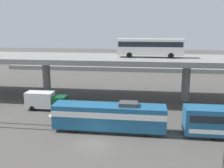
% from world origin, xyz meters
% --- Properties ---
extents(ground_plane, '(260.00, 260.00, 0.00)m').
position_xyz_m(ground_plane, '(0.00, 0.00, 0.00)').
color(ground_plane, '#4C4944').
extents(rail_strip_near, '(110.00, 0.12, 0.12)m').
position_xyz_m(rail_strip_near, '(0.00, 3.22, 0.06)').
color(rail_strip_near, '#59544C').
rests_on(rail_strip_near, ground_plane).
extents(rail_strip_far, '(110.00, 0.12, 0.12)m').
position_xyz_m(rail_strip_far, '(0.00, 4.78, 0.06)').
color(rail_strip_far, '#59544C').
rests_on(rail_strip_far, ground_plane).
extents(train_locomotive, '(15.98, 3.04, 4.18)m').
position_xyz_m(train_locomotive, '(0.61, 4.00, 2.19)').
color(train_locomotive, '#1E5984').
rests_on(train_locomotive, ground_plane).
extents(highway_overpass, '(96.00, 12.72, 8.19)m').
position_xyz_m(highway_overpass, '(0.00, 20.00, 7.50)').
color(highway_overpass, gray).
rests_on(highway_overpass, ground_plane).
extents(transit_bus_on_overpass, '(12.00, 2.68, 3.40)m').
position_xyz_m(transit_bus_on_overpass, '(6.76, 19.71, 10.25)').
color(transit_bus_on_overpass, silver).
rests_on(transit_bus_on_overpass, highway_overpass).
extents(service_truck_west, '(6.80, 2.46, 3.04)m').
position_xyz_m(service_truck_west, '(-10.64, 11.55, 1.64)').
color(service_truck_west, '#0C4C26').
rests_on(service_truck_west, ground_plane).
extents(pier_parking_lot, '(77.11, 10.85, 1.29)m').
position_xyz_m(pier_parking_lot, '(0.00, 55.00, 0.65)').
color(pier_parking_lot, gray).
rests_on(pier_parking_lot, ground_plane).
extents(parked_car_0, '(4.22, 1.82, 1.50)m').
position_xyz_m(parked_car_0, '(-6.86, 56.30, 2.06)').
color(parked_car_0, navy).
rests_on(parked_car_0, pier_parking_lot).
extents(parked_car_1, '(4.07, 1.98, 1.50)m').
position_xyz_m(parked_car_1, '(15.40, 56.51, 2.07)').
color(parked_car_1, navy).
rests_on(parked_car_1, pier_parking_lot).
extents(parked_car_2, '(4.41, 1.82, 1.50)m').
position_xyz_m(parked_car_2, '(24.29, 53.85, 2.06)').
color(parked_car_2, '#B7B7BC').
rests_on(parked_car_2, pier_parking_lot).
extents(parked_car_3, '(4.14, 1.93, 1.50)m').
position_xyz_m(parked_car_3, '(-7.49, 53.24, 2.06)').
color(parked_car_3, navy).
rests_on(parked_car_3, pier_parking_lot).
extents(parked_car_4, '(4.43, 1.98, 1.50)m').
position_xyz_m(parked_car_4, '(-14.85, 56.93, 2.07)').
color(parked_car_4, maroon).
rests_on(parked_car_4, pier_parking_lot).
extents(parked_car_5, '(4.39, 1.95, 1.50)m').
position_xyz_m(parked_car_5, '(-1.00, 56.28, 2.07)').
color(parked_car_5, '#9E998C').
rests_on(parked_car_5, pier_parking_lot).
extents(parked_car_6, '(4.02, 1.99, 1.50)m').
position_xyz_m(parked_car_6, '(23.55, 56.50, 2.07)').
color(parked_car_6, '#9E998C').
rests_on(parked_car_6, pier_parking_lot).
extents(parked_car_7, '(4.67, 1.82, 1.50)m').
position_xyz_m(parked_car_7, '(-26.50, 54.28, 2.07)').
color(parked_car_7, '#515459').
rests_on(parked_car_7, pier_parking_lot).
extents(harbor_water, '(140.00, 36.00, 0.01)m').
position_xyz_m(harbor_water, '(0.00, 78.00, 0.00)').
color(harbor_water, navy).
rests_on(harbor_water, ground_plane).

